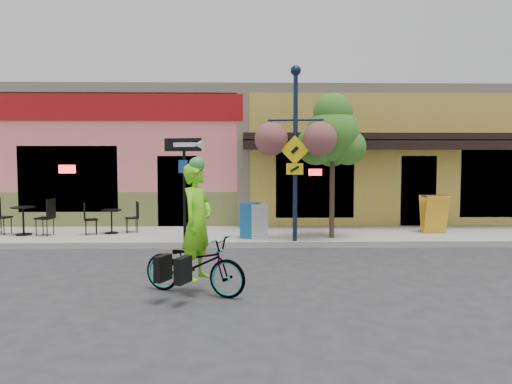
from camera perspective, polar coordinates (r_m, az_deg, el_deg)
ground at (r=12.03m, az=3.31°, el=-6.83°), size 90.00×90.00×0.00m
sidewalk at (r=13.98m, az=2.64°, el=-4.99°), size 24.00×3.00×0.15m
curb at (r=12.55m, az=3.11°, el=-6.02°), size 24.00×0.12×0.15m
building at (r=19.30m, az=1.51°, el=3.97°), size 18.20×8.20×4.50m
bicycle at (r=8.37m, az=-7.05°, el=-8.25°), size 1.96×1.36×0.98m
cyclist_rider at (r=8.28m, az=-6.73°, el=-5.11°), size 0.70×0.82×1.90m
lamp_post at (r=12.49m, az=4.51°, el=4.37°), size 1.48×0.82×4.38m
one_way_sign at (r=12.54m, az=-8.19°, el=0.21°), size 1.01×0.51×2.58m
cafe_set_left at (r=14.91m, az=-25.06°, el=-2.56°), size 1.80×1.13×1.01m
cafe_set_right at (r=14.36m, az=-16.18°, el=-2.85°), size 1.61×1.17×0.87m
newspaper_box_blue at (r=13.02m, az=-0.69°, el=-3.25°), size 0.53×0.51×0.93m
newspaper_box_grey at (r=12.96m, az=0.35°, el=-3.35°), size 0.46×0.42×0.90m
street_tree at (r=13.12m, az=8.72°, el=3.06°), size 1.73×1.73×3.81m
sandwich_board at (r=14.60m, az=19.95°, el=-2.46°), size 0.65×0.48×1.06m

